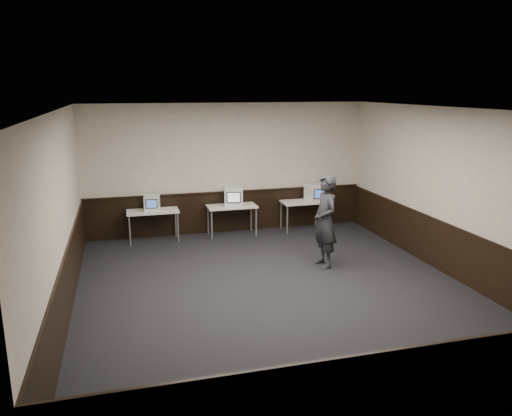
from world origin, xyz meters
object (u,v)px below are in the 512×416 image
Objects in this scene: desk_center at (232,208)px; emac_center at (234,196)px; person at (325,221)px; desk_right at (305,204)px; emac_right at (315,193)px; desk_left at (153,213)px; emac_left at (152,203)px.

desk_center is 0.30m from emac_center.
person reaches higher than desk_center.
emac_right is (0.24, -0.05, 0.28)m from desk_right.
emac_center is (1.95, 0.02, 0.29)m from desk_left.
emac_center is 1.13× the size of emac_right.
desk_left and desk_center have the same top height.
desk_left is 1.97m from emac_center.
person is at bearing -102.08° from desk_right.
person is (3.24, -2.65, 0.01)m from emac_left.
desk_center is 1.90m from desk_right.
desk_left is at bearing 171.53° from emac_right.
desk_center is (1.90, 0.00, 0.00)m from desk_left.
person is at bearing -63.14° from desk_center.
person is at bearing -39.18° from desk_left.
desk_left is at bearing -131.74° from person.
desk_right is 0.37m from emac_right.
emac_center reaches higher than desk_left.
desk_left is at bearing 180.00° from desk_center.
emac_center is (0.05, 0.02, 0.29)m from desk_center.
person is (-0.56, -2.64, 0.26)m from desk_right.
emac_right is at bearing -12.15° from desk_right.
person reaches higher than desk_left.
desk_left is 4.18m from person.
desk_center is at bearing -155.70° from person.
person reaches higher than desk_right.
person is (-0.81, -2.58, -0.01)m from emac_right.
desk_left and desk_right have the same top height.
emac_center is at bearing 170.18° from emac_right.
desk_right is 1.87m from emac_center.
emac_right is 0.26× the size of person.
person reaches higher than emac_left.
desk_right is 2.46× the size of emac_right.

